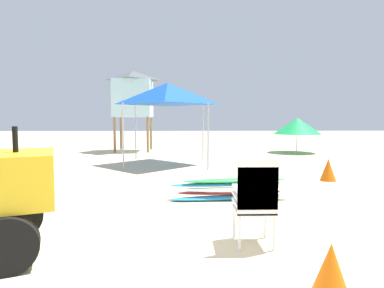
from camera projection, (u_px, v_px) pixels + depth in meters
ground at (173, 278)px, 3.23m from camera, size 80.00×80.00×0.00m
stacked_plastic_chairs at (255, 195)px, 3.95m from camera, size 0.48×0.48×1.11m
surfboard_pile at (230, 189)px, 6.42m from camera, size 2.41×0.68×0.40m
popup_canopy at (168, 94)px, 11.21m from camera, size 2.68×2.68×2.84m
lifeguard_tower at (133, 94)px, 15.88m from camera, size 1.98×1.98×3.94m
beach_umbrella_left at (297, 126)px, 15.20m from camera, size 2.19×2.19×1.64m
traffic_cone_near at (328, 170)px, 8.29m from camera, size 0.40×0.40×0.57m
traffic_cone_far at (331, 270)px, 2.86m from camera, size 0.34×0.34×0.49m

